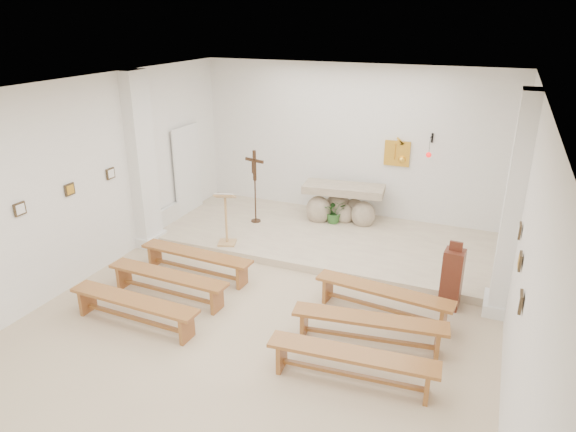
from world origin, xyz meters
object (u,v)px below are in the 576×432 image
at_px(bench_left_second, 168,280).
at_px(crucifix_stand, 255,181).
at_px(lectern, 226,218).
at_px(altar, 342,206).
at_px(donation_pedestal, 452,279).
at_px(bench_right_second, 369,324).
at_px(bench_right_third, 352,360).
at_px(bench_right_front, 383,295).
at_px(bench_left_front, 196,258).
at_px(bench_left_third, 134,305).

bearing_deg(bench_left_second, crucifix_stand, 91.99).
bearing_deg(lectern, altar, 31.47).
relative_size(lectern, bench_left_second, 0.51).
height_order(donation_pedestal, bench_right_second, donation_pedestal).
xyz_separation_m(altar, bench_right_third, (1.67, -5.00, -0.15)).
height_order(lectern, bench_right_front, lectern).
bearing_deg(bench_left_front, crucifix_stand, 92.66).
bearing_deg(lectern, bench_right_third, -59.20).
xyz_separation_m(crucifix_stand, bench_right_second, (3.41, -3.32, -0.74)).
relative_size(donation_pedestal, bench_left_second, 0.53).
relative_size(bench_right_front, bench_right_third, 1.00).
bearing_deg(altar, lectern, -136.13).
distance_m(bench_left_front, bench_right_second, 3.52).
height_order(altar, bench_left_front, altar).
relative_size(donation_pedestal, bench_left_third, 0.53).
height_order(bench_left_front, bench_right_third, same).
relative_size(lectern, crucifix_stand, 0.69).
bearing_deg(donation_pedestal, bench_left_third, -146.80).
xyz_separation_m(crucifix_stand, bench_left_third, (0.00, -4.20, -0.74)).
distance_m(bench_left_front, bench_right_front, 3.41).
bearing_deg(lectern, donation_pedestal, -25.26).
relative_size(lectern, bench_left_front, 0.51).
bearing_deg(crucifix_stand, bench_right_second, -28.82).
distance_m(crucifix_stand, bench_right_third, 5.46).
height_order(altar, bench_right_front, altar).
height_order(donation_pedestal, bench_left_third, donation_pedestal).
bearing_deg(donation_pedestal, bench_right_front, -141.02).
bearing_deg(crucifix_stand, altar, 40.22).
distance_m(crucifix_stand, bench_right_second, 4.82).
relative_size(lectern, bench_right_third, 0.51).
bearing_deg(bench_right_second, bench_right_third, -97.91).
xyz_separation_m(bench_left_front, bench_left_third, (0.00, -1.75, 0.00)).
height_order(bench_right_second, bench_left_third, same).
distance_m(bench_left_front, bench_left_second, 0.88).
distance_m(donation_pedestal, bench_left_front, 4.41).
bearing_deg(bench_right_front, crucifix_stand, 150.52).
relative_size(altar, bench_left_third, 0.82).
bearing_deg(altar, bench_right_front, -69.33).
xyz_separation_m(lectern, bench_right_second, (3.42, -2.01, -0.36)).
xyz_separation_m(crucifix_stand, bench_left_second, (0.00, -3.32, -0.74)).
distance_m(altar, donation_pedestal, 3.69).
xyz_separation_m(donation_pedestal, bench_right_third, (-0.95, -2.41, -0.16)).
bearing_deg(bench_right_third, crucifix_stand, 124.52).
distance_m(crucifix_stand, bench_right_front, 4.26).
height_order(bench_right_front, bench_right_second, same).
distance_m(donation_pedestal, bench_right_third, 2.59).
xyz_separation_m(bench_right_second, bench_left_third, (-3.41, -0.88, 0.00)).
height_order(lectern, crucifix_stand, crucifix_stand).
distance_m(crucifix_stand, bench_left_third, 4.26).
relative_size(lectern, bench_right_second, 0.51).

